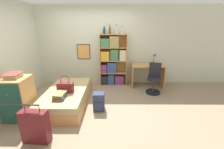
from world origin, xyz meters
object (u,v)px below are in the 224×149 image
Objects in this scene: book_stack_on_bed at (60,96)px; bottle_clear at (117,30)px; bottle_brown at (110,30)px; bed at (67,97)px; handbag at (65,87)px; dresser at (18,99)px; bottle_green at (104,31)px; desk at (147,72)px; backpack at (99,102)px; suitcase at (35,127)px; desk_lamp at (155,57)px; magazine_pile_on_dresser at (13,76)px; desk_chair at (154,83)px; bookcase at (112,62)px; bottle_blue at (122,31)px.

book_stack_on_bed is 1.30× the size of bottle_clear.
bed is at bearing -127.51° from bottle_brown.
dresser reaches higher than handbag.
bottle_green is 1.92m from desk.
backpack is at bearing 11.15° from dresser.
dresser is 3.21m from bottle_clear.
bottle_clear is at bearing 45.77° from bed.
bed is at bearing -151.85° from desk.
suitcase is 2.47× the size of bottle_clear.
desk_lamp reaches higher than backpack.
magazine_pile_on_dresser is 3.60m from desk_chair.
bookcase reaches higher than book_stack_on_bed.
bed is at bearing 37.50° from dresser.
suitcase is (-0.18, -1.20, -0.23)m from handbag.
magazine_pile_on_dresser reaches higher than bed.
desk_chair reaches higher than handbag.
bookcase is at bearing 53.67° from handbag.
suitcase is at bearing -96.16° from bed.
suitcase is 3.47m from bottle_blue.
desk_chair is (1.26, -0.67, -0.51)m from bookcase.
bed is 1.32m from magazine_pile_on_dresser.
book_stack_on_bed is 2.70m from desk_chair.
desk is at bearing 30.84° from dresser.
bottle_green is at bearing 87.85° from backpack.
bottle_clear is at bearing 74.87° from backpack.
bottle_clear reaches higher than desk.
bottle_brown reaches higher than magazine_pile_on_dresser.
dresser is at bearing 134.70° from suitcase.
bottle_green is at bearing -156.36° from bottle_brown.
desk_chair is (0.09, -0.54, -0.20)m from desk.
bed is 2.40m from bottle_brown.
backpack is (1.70, 0.33, -0.25)m from dresser.
bottle_brown is at bearing 66.03° from suitcase.
bottle_green reaches higher than dresser.
dresser is 1.03× the size of desk_chair.
suitcase is 3.59m from desk.
backpack is at bearing -10.86° from handbag.
desk_lamp reaches higher than dresser.
desk_lamp reaches higher than bed.
desk_chair is at bearing 25.94° from book_stack_on_bed.
bookcase is 3.87× the size of backpack.
bed is at bearing 83.84° from suitcase.
book_stack_on_bed is 2.90m from desk.
bottle_clear is (1.30, 1.33, 1.62)m from bed.
handbag is 2.55m from desk_chair.
desk_lamp is at bearing 27.29° from bed.
desk is at bearing -162.25° from desk_lamp.
book_stack_on_bed reaches higher than bed.
bottle_clear reaches higher than suitcase.
bottle_brown is (-0.07, 0.04, 1.00)m from bookcase.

